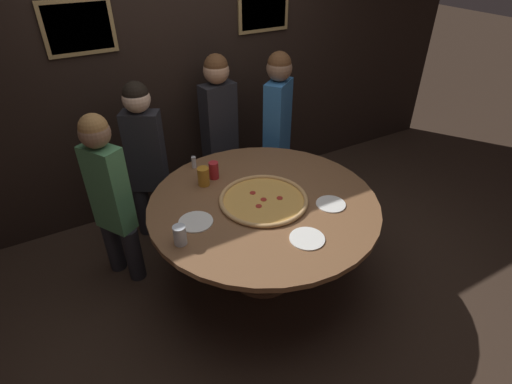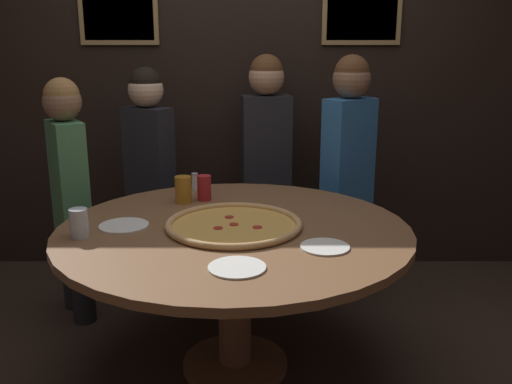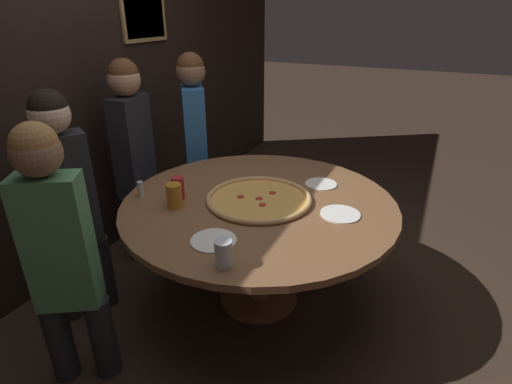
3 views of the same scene
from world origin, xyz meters
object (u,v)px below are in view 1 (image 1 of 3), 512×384
at_px(diner_far_left, 277,123).
at_px(white_plate_left_side, 196,222).
at_px(drink_cup_near_right, 204,176).
at_px(diner_side_left, 146,155).
at_px(dining_table, 263,215).
at_px(giant_pizza, 264,200).
at_px(drink_cup_front_edge, 180,235).
at_px(diner_far_right, 219,126).
at_px(drink_cup_by_shaker, 214,170).
at_px(condiment_shaker, 194,162).
at_px(white_plate_right_side, 331,204).
at_px(white_plate_far_back, 307,238).
at_px(diner_centre_back, 109,192).

bearing_deg(diner_far_left, white_plate_left_side, -0.54).
bearing_deg(drink_cup_near_right, diner_side_left, 117.00).
bearing_deg(dining_table, giant_pizza, -129.35).
bearing_deg(white_plate_left_side, dining_table, -1.35).
distance_m(drink_cup_front_edge, diner_side_left, 1.10).
xyz_separation_m(drink_cup_near_right, diner_far_right, (0.45, 0.69, 0.04)).
relative_size(giant_pizza, drink_cup_by_shaker, 4.68).
height_order(condiment_shaker, diner_far_left, diner_far_left).
bearing_deg(diner_side_left, diner_far_right, -138.67).
height_order(drink_cup_near_right, diner_side_left, diner_side_left).
bearing_deg(white_plate_left_side, white_plate_right_side, -17.22).
distance_m(giant_pizza, drink_cup_front_edge, 0.69).
relative_size(white_plate_far_back, white_plate_right_side, 1.08).
bearing_deg(drink_cup_front_edge, giant_pizza, 11.42).
relative_size(dining_table, drink_cup_front_edge, 12.68).
bearing_deg(diner_far_left, dining_table, 16.05).
bearing_deg(white_plate_left_side, diner_centre_back, 127.23).
height_order(drink_cup_near_right, white_plate_left_side, drink_cup_near_right).
xyz_separation_m(drink_cup_near_right, diner_centre_back, (-0.66, 0.17, -0.02)).
height_order(giant_pizza, drink_cup_front_edge, drink_cup_front_edge).
bearing_deg(diner_far_right, white_plate_left_side, 48.95).
distance_m(giant_pizza, diner_far_left, 1.12).
xyz_separation_m(white_plate_left_side, diner_centre_back, (-0.43, 0.57, 0.05)).
bearing_deg(condiment_shaker, white_plate_far_back, -76.47).
bearing_deg(diner_side_left, drink_cup_near_right, 147.48).
distance_m(drink_cup_front_edge, white_plate_left_side, 0.23).
xyz_separation_m(dining_table, white_plate_far_back, (0.03, -0.49, 0.13)).
relative_size(drink_cup_near_right, condiment_shaker, 1.49).
height_order(drink_cup_near_right, diner_far_right, diner_far_right).
height_order(giant_pizza, drink_cup_by_shaker, drink_cup_by_shaker).
relative_size(drink_cup_front_edge, diner_side_left, 0.09).
xyz_separation_m(white_plate_right_side, diner_far_left, (0.27, 1.16, 0.11)).
bearing_deg(drink_cup_by_shaker, diner_side_left, 127.86).
distance_m(drink_cup_front_edge, diner_centre_back, 0.77).
bearing_deg(giant_pizza, white_plate_far_back, -86.26).
bearing_deg(diner_centre_back, white_plate_left_side, -174.18).
xyz_separation_m(white_plate_far_back, white_plate_right_side, (0.36, 0.22, 0.00)).
bearing_deg(dining_table, diner_far_right, 81.25).
xyz_separation_m(giant_pizza, drink_cup_near_right, (-0.28, 0.41, 0.06)).
distance_m(white_plate_right_side, diner_far_left, 1.20).
height_order(dining_table, diner_centre_back, diner_centre_back).
height_order(giant_pizza, condiment_shaker, condiment_shaker).
distance_m(white_plate_right_side, diner_far_right, 1.39).
distance_m(white_plate_far_back, diner_far_right, 1.60).
distance_m(drink_cup_by_shaker, diner_far_right, 0.73).
height_order(white_plate_left_side, diner_far_right, diner_far_right).
xyz_separation_m(giant_pizza, white_plate_left_side, (-0.52, 0.01, -0.01)).
relative_size(condiment_shaker, diner_far_right, 0.06).
relative_size(dining_table, diner_far_left, 1.10).
bearing_deg(white_plate_far_back, giant_pizza, 93.74).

